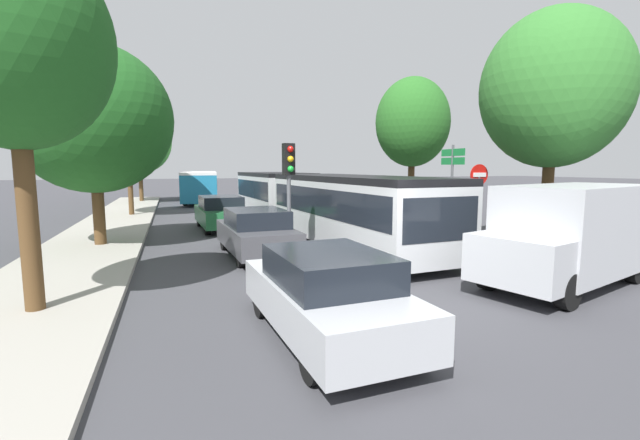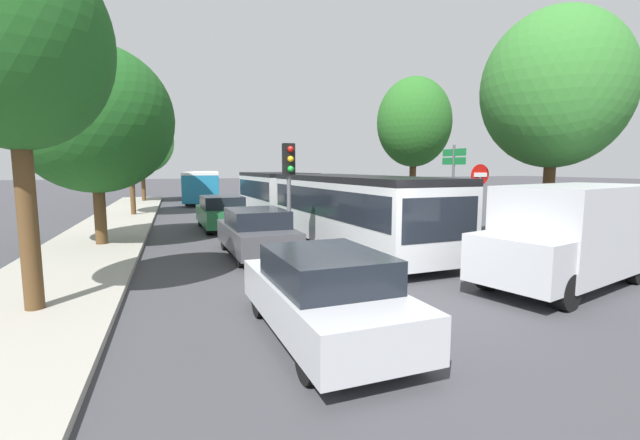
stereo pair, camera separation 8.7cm
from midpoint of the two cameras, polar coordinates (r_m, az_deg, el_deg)
name	(u,v)px [view 2 (the right image)]	position (r m, az deg, el deg)	size (l,w,h in m)	color
ground_plane	(382,307)	(8.61, 8.57, -11.45)	(200.00, 200.00, 0.00)	#3D3D42
kerb_strip_left	(114,226)	(21.55, -25.67, -0.71)	(3.20, 37.96, 0.14)	#9E998E
articulated_bus	(313,199)	(17.52, -0.83, 2.77)	(3.61, 16.57, 2.44)	silver
city_bus_rear	(203,184)	(35.29, -15.32, 4.61)	(3.37, 11.14, 2.36)	teal
queued_car_silver	(324,294)	(6.90, 0.96, -9.82)	(1.92, 4.16, 1.42)	#B7BABF
queued_car_graphite	(256,232)	(13.25, -8.28, -1.63)	(1.97, 4.25, 1.45)	#47474C
queued_car_green	(222,212)	(19.20, -12.82, 0.98)	(2.00, 4.32, 1.47)	#236638
white_van	(571,232)	(11.36, 30.68, -1.42)	(5.35, 3.28, 2.31)	#B7BABF
traffic_light	(289,175)	(12.43, -3.95, 6.02)	(0.35, 0.38, 3.40)	#56595E
no_entry_sign	(479,193)	(15.29, 20.61, 3.45)	(0.70, 0.08, 2.82)	#56595E
direction_sign_post	(453,171)	(17.94, 17.48, 6.20)	(0.10, 1.40, 3.60)	#56595E
tree_left_near	(13,43)	(9.43, -35.53, 18.63)	(3.22, 3.22, 6.68)	#51381E
tree_left_mid	(96,123)	(16.10, -27.59, 11.42)	(5.05, 5.05, 6.72)	#51381E
tree_left_far	(129,121)	(25.66, -24.05, 11.91)	(4.67, 4.67, 7.49)	#51381E
tree_left_distant	(142,143)	(35.84, -22.56, 9.46)	(4.79, 4.79, 7.11)	#51381E
tree_right_near	(555,89)	(15.34, 28.98, 14.99)	(4.31, 4.31, 7.46)	#51381E
tree_right_mid	(414,123)	(22.28, 12.54, 12.57)	(3.67, 3.67, 7.15)	#51381E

